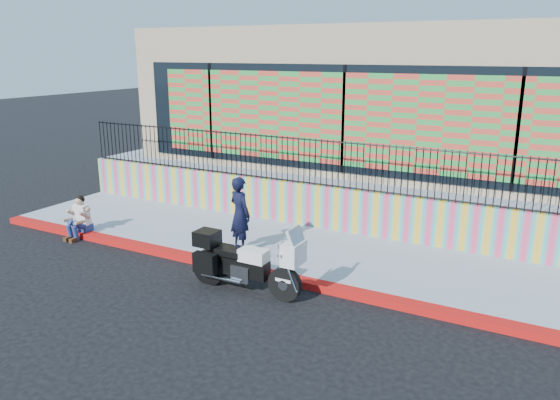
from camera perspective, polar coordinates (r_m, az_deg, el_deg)
The scene contains 10 objects.
ground at distance 11.53m, azimuth -1.62°, elevation -8.08°, with size 90.00×90.00×0.00m, color black.
red_curb at distance 11.50m, azimuth -1.62°, elevation -7.74°, with size 16.00×0.30×0.15m, color #AF120C.
sidewalk at distance 12.85m, azimuth 2.09°, elevation -5.21°, with size 16.00×3.00×0.15m, color #939CB1.
mural_wall at distance 14.03m, azimuth 5.04°, elevation -0.79°, with size 16.00×0.20×1.10m, color #F54071.
metal_fence at distance 13.76m, azimuth 5.15°, elevation 3.82°, with size 15.80×0.04×1.20m, color black, non-canonical shape.
elevated_platform at distance 18.71m, azimuth 11.33°, elevation 2.81°, with size 16.00×10.00×1.25m, color #939CB1.
storefront_building at distance 18.12m, azimuth 11.56°, elevation 10.80°, with size 14.00×8.06×4.00m.
police_motorcycle at distance 10.70m, azimuth -3.80°, elevation -6.42°, with size 2.38×0.79×1.48m.
police_officer at distance 12.39m, azimuth -4.20°, elevation -1.46°, with size 0.63×0.41×1.72m, color black.
seated_man at distance 14.61m, azimuth -20.36°, elevation -2.09°, with size 0.54×0.71×1.06m.
Camera 1 is at (5.34, -9.14, 4.58)m, focal length 35.00 mm.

